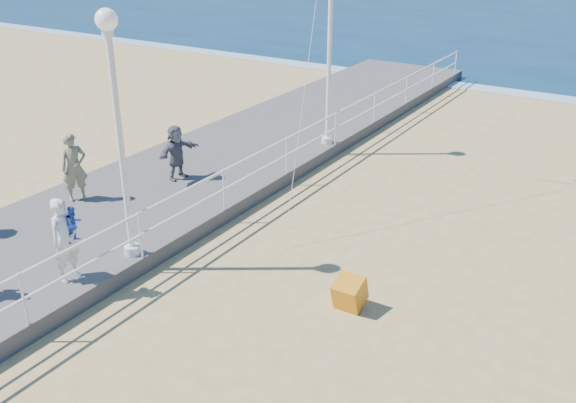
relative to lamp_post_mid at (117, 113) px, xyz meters
The scene contains 11 objects.
ground 6.48m from the lamp_post_mid, ahead, with size 160.00×160.00×0.00m, color tan.
surf_line 21.50m from the lamp_post_mid, 75.37° to the left, with size 160.00×1.20×0.04m, color white.
boardwalk 4.07m from the lamp_post_mid, behind, with size 5.00×44.00×0.40m, color #65615C.
railing 2.43m from the lamp_post_mid, ahead, with size 0.05×42.00×0.55m.
lamp_post_mid is the anchor object (origin of this frame).
lamp_post_far 9.00m from the lamp_post_mid, 90.00° to the left, with size 0.44×0.44×5.32m.
woman_holding_toddler 2.79m from the lamp_post_mid, 102.72° to the right, with size 0.66×0.43×1.81m, color white.
toddler_held 2.41m from the lamp_post_mid, 97.77° to the right, with size 0.38×0.29×0.77m, color blue.
spectator_5 5.15m from the lamp_post_mid, 118.05° to the left, with size 1.46×0.47×1.58m, color slate.
spectator_6 4.35m from the lamp_post_mid, 157.10° to the left, with size 0.67×0.44×1.83m, color gray.
box_kite 6.01m from the lamp_post_mid, 13.69° to the left, with size 0.55×0.55×0.60m, color #D5500C.
Camera 1 is at (4.28, -8.84, 7.34)m, focal length 40.00 mm.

